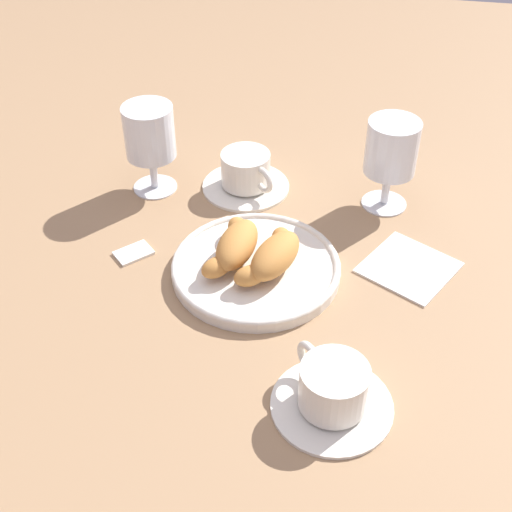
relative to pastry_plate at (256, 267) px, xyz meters
The scene contains 10 objects.
ground_plane 0.02m from the pastry_plate, 135.50° to the right, with size 2.20×2.20×0.00m, color #997551.
pastry_plate is the anchor object (origin of this frame).
croissant_large 0.04m from the pastry_plate, 103.26° to the right, with size 0.13×0.09×0.04m.
croissant_small 0.04m from the pastry_plate, 76.64° to the left, with size 0.14×0.07×0.04m.
coffee_cup_near 0.24m from the pastry_plate, 149.28° to the right, with size 0.14×0.14×0.06m.
coffee_cup_far 0.20m from the pastry_plate, 14.60° to the left, with size 0.14×0.14×0.06m.
juice_glass_left 0.27m from the pastry_plate, 40.47° to the right, with size 0.08×0.08×0.14m.
juice_glass_right 0.27m from the pastry_plate, 48.26° to the left, with size 0.08×0.08×0.14m.
sugar_packet 0.17m from the pastry_plate, 87.12° to the left, with size 0.05×0.03×0.01m, color white.
folded_napkin 0.21m from the pastry_plate, 76.98° to the right, with size 0.11×0.11×0.01m, color silver.
Camera 1 is at (-0.68, -0.11, 0.62)m, focal length 48.90 mm.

